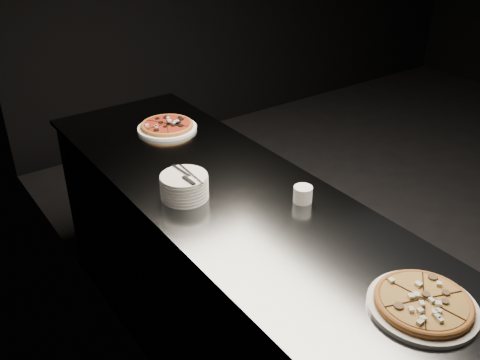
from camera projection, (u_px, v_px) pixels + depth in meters
wall_left at (144, 104)px, 1.76m from camera, size 0.02×5.00×2.80m
counter at (237, 283)px, 2.40m from camera, size 0.74×2.44×0.92m
pizza_mushroom at (423, 303)px, 1.59m from camera, size 0.37×0.37×0.04m
pizza_tomato at (167, 126)px, 2.75m from camera, size 0.30×0.30×0.04m
plate_stack at (184, 186)px, 2.14m from camera, size 0.19×0.19×0.10m
cutlery at (187, 176)px, 2.11m from camera, size 0.07×0.20×0.01m
ramekin at (303, 194)px, 2.12m from camera, size 0.08×0.08×0.07m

